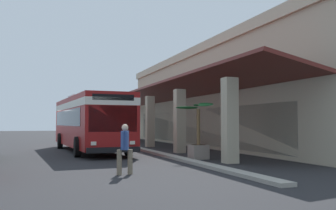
# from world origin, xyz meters

# --- Properties ---
(ground) EXTENTS (120.00, 120.00, 0.00)m
(ground) POSITION_xyz_m (0.00, 8.00, 0.00)
(ground) COLOR #262628
(curb_strip) EXTENTS (34.82, 0.50, 0.12)m
(curb_strip) POSITION_xyz_m (1.01, 4.22, 0.06)
(curb_strip) COLOR #9E998E
(curb_strip) RESTS_ON ground
(plaza_building) EXTENTS (29.32, 13.99, 7.03)m
(plaza_building) POSITION_xyz_m (1.01, 13.84, 3.52)
(plaza_building) COLOR #B2A88E
(plaza_building) RESTS_ON ground
(transit_bus) EXTENTS (11.34, 3.26, 3.34)m
(transit_bus) POSITION_xyz_m (4.03, 1.07, 1.85)
(transit_bus) COLOR maroon
(transit_bus) RESTS_ON ground
(pedestrian) EXTENTS (0.59, 0.52, 1.61)m
(pedestrian) POSITION_xyz_m (14.62, 0.80, 0.90)
(pedestrian) COLOR #726651
(pedestrian) RESTS_ON ground
(potted_palm) EXTENTS (1.83, 1.79, 2.62)m
(potted_palm) POSITION_xyz_m (10.53, 5.17, 0.68)
(potted_palm) COLOR gray
(potted_palm) RESTS_ON ground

